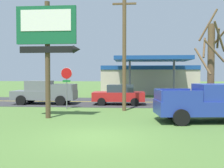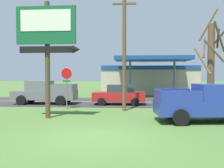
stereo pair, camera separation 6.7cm
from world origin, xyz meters
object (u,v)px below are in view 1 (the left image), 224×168
Objects in this scene: bare_tree at (211,66)px; gas_station at (148,79)px; utility_pole at (124,44)px; pickup_blue_parked_on_lawn at (208,103)px; car_red_far_lane at (119,95)px; stop_sign at (67,81)px; pickup_grey_on_road at (44,93)px; motel_sign at (48,37)px.

bare_tree is 0.54× the size of gas_station.
utility_pole is 1.58× the size of pickup_blue_parked_on_lawn.
utility_pole reaches higher than car_red_far_lane.
bare_tree reaches higher than gas_station.
stop_sign is at bearing 153.37° from pickup_blue_parked_on_lawn.
stop_sign reaches higher than car_red_far_lane.
stop_sign is 0.25× the size of gas_station.
car_red_far_lane is at bearing 98.63° from utility_pole.
utility_pole is at bearing -81.37° from car_red_far_lane.
utility_pole is 0.71× the size of gas_station.
pickup_grey_on_road is (-11.25, 7.24, 0.00)m from pickup_blue_parked_on_lawn.
motel_sign reaches higher than pickup_grey_on_road.
utility_pole is 6.84m from pickup_blue_parked_on_lawn.
car_red_far_lane is (-4.97, 7.24, -0.13)m from pickup_blue_parked_on_lawn.
pickup_blue_parked_on_lawn is at bearing -85.01° from gas_station.
pickup_grey_on_road is at bearing 153.05° from utility_pole.
motel_sign is 9.29m from pickup_blue_parked_on_lawn.
car_red_far_lane is (-5.68, 5.32, -2.14)m from bare_tree.
utility_pole reaches higher than pickup_blue_parked_on_lawn.
utility_pole is at bearing -7.08° from stop_sign.
pickup_grey_on_road is (-11.96, 5.32, -2.01)m from bare_tree.
bare_tree reaches higher than stop_sign.
gas_station is at bearing 67.02° from stop_sign.
utility_pole is (4.11, -0.51, 2.51)m from stop_sign.
stop_sign is 0.46× the size of bare_tree.
motel_sign reaches higher than stop_sign.
car_red_far_lane is (6.28, 0.00, -0.13)m from pickup_grey_on_road.
motel_sign is 9.53m from bare_tree.
gas_station is (6.78, 15.99, -0.08)m from stop_sign.
pickup_blue_parked_on_lawn is (-0.71, -1.92, -2.01)m from bare_tree.
utility_pole reaches higher than stop_sign.
bare_tree is 18.56m from gas_station.
stop_sign is at bearing -47.59° from pickup_grey_on_road.
pickup_blue_parked_on_lawn is (1.77, -20.28, -0.98)m from gas_station.
utility_pole is at bearing -99.19° from gas_station.
car_red_far_lane is at bearing 136.83° from bare_tree.
pickup_blue_parked_on_lawn is at bearing -26.63° from stop_sign.
motel_sign reaches higher than car_red_far_lane.
utility_pole is 1.32× the size of bare_tree.
gas_station is 20.38m from pickup_blue_parked_on_lawn.
stop_sign is 9.61m from bare_tree.
bare_tree is (5.15, -1.86, -1.56)m from utility_pole.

